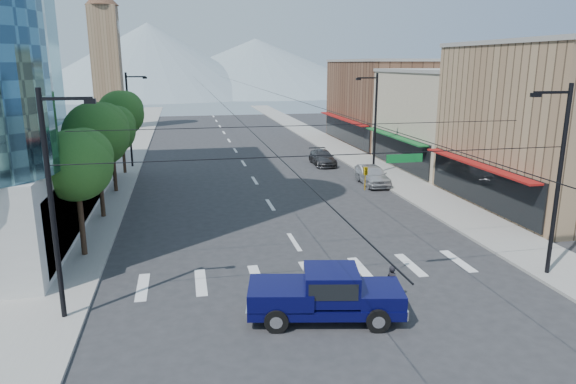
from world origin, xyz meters
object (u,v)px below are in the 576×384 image
object	(u,v)px
pedestrian	(392,283)
parked_car_near	(373,175)
pickup_truck	(325,293)
parked_car_far	(322,158)
parked_car_mid	(369,174)

from	to	relation	value
pedestrian	parked_car_near	xyz separation A→B (m)	(6.90, 20.47, 0.03)
pickup_truck	parked_car_near	xyz separation A→B (m)	(10.14, 21.44, -0.25)
parked_car_near	parked_car_far	distance (m)	9.35
parked_car_mid	parked_car_far	distance (m)	8.36
pedestrian	parked_car_far	world-z (taller)	pedestrian
pickup_truck	pedestrian	world-z (taller)	pickup_truck
pickup_truck	parked_car_mid	distance (m)	24.64
parked_car_mid	pickup_truck	bearing A→B (deg)	-108.67
parked_car_near	parked_car_mid	bearing A→B (deg)	92.55
pedestrian	parked_car_mid	bearing A→B (deg)	-38.23
parked_car_near	parked_car_far	xyz separation A→B (m)	(-1.80, 9.18, -0.11)
parked_car_mid	parked_car_near	bearing A→B (deg)	-84.36
pickup_truck	pedestrian	size ratio (longest dim) A/B	4.03
parked_car_near	pickup_truck	bearing A→B (deg)	-112.76
parked_car_near	parked_car_far	world-z (taller)	parked_car_near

